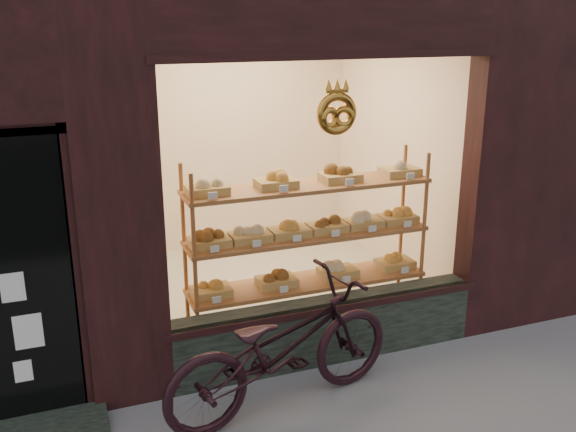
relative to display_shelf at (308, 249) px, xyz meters
name	(u,v)px	position (x,y,z in m)	size (l,w,h in m)	color
display_shelf	(308,249)	(0.00, 0.00, 0.00)	(2.20, 0.45, 1.70)	brown
bicycle	(282,348)	(-0.61, -0.96, -0.37)	(0.67, 1.92, 1.01)	black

